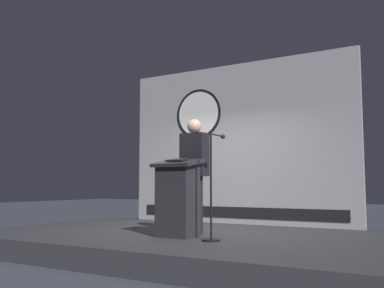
% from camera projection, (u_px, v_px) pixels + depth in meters
% --- Properties ---
extents(ground_plane, '(40.00, 40.00, 0.00)m').
position_uv_depth(ground_plane, '(186.00, 252.00, 6.78)').
color(ground_plane, '#383D47').
extents(stage_platform, '(6.40, 4.00, 0.30)m').
position_uv_depth(stage_platform, '(186.00, 242.00, 6.79)').
color(stage_platform, '#333338').
rests_on(stage_platform, ground).
extents(banner_display, '(4.66, 0.12, 3.10)m').
position_uv_depth(banner_display, '(236.00, 143.00, 8.54)').
color(banner_display, '#9E9EA3').
rests_on(banner_display, stage_platform).
extents(podium, '(0.64, 0.50, 1.13)m').
position_uv_depth(podium, '(178.00, 198.00, 6.26)').
color(podium, '#26262B').
rests_on(podium, stage_platform).
extents(speaker_person, '(0.40, 0.26, 1.75)m').
position_uv_depth(speaker_person, '(194.00, 175.00, 6.70)').
color(speaker_person, black).
rests_on(speaker_person, stage_platform).
extents(microphone_stand, '(0.24, 0.51, 1.47)m').
position_uv_depth(microphone_stand, '(213.00, 202.00, 5.85)').
color(microphone_stand, black).
rests_on(microphone_stand, stage_platform).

